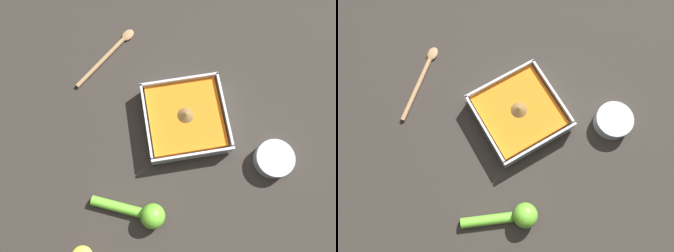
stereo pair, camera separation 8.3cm
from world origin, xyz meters
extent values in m
plane|color=#332D28|center=(0.00, 0.00, 0.00)|extent=(4.00, 4.00, 0.00)
cube|color=silver|center=(-0.01, 0.00, 0.00)|extent=(0.20, 0.20, 0.01)
cube|color=silver|center=(-0.01, 0.10, 0.03)|extent=(0.20, 0.01, 0.05)
cube|color=silver|center=(-0.01, -0.10, 0.03)|extent=(0.20, 0.01, 0.05)
cube|color=silver|center=(0.09, 0.00, 0.03)|extent=(0.01, 0.19, 0.05)
cube|color=silver|center=(-0.11, 0.00, 0.03)|extent=(0.01, 0.19, 0.05)
cube|color=orange|center=(-0.01, 0.00, 0.02)|extent=(0.18, 0.18, 0.03)
cone|color=brown|center=(-0.01, 0.00, 0.05)|extent=(0.04, 0.04, 0.02)
cylinder|color=silver|center=(0.19, -0.14, 0.02)|extent=(0.09, 0.09, 0.04)
cylinder|color=brown|center=(0.19, -0.14, 0.01)|extent=(0.09, 0.09, 0.02)
sphere|color=#6BC633|center=(-0.13, -0.23, 0.03)|extent=(0.06, 0.06, 0.06)
cylinder|color=#6BC633|center=(-0.21, -0.19, 0.01)|extent=(0.12, 0.07, 0.02)
ellipsoid|color=tan|center=(-0.13, 0.27, 0.01)|extent=(0.05, 0.05, 0.01)
cylinder|color=tan|center=(-0.21, 0.20, 0.01)|extent=(0.15, 0.13, 0.01)
camera|label=1|loc=(-0.10, -0.24, 0.83)|focal=35.00mm
camera|label=2|loc=(-0.17, -0.21, 0.83)|focal=35.00mm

